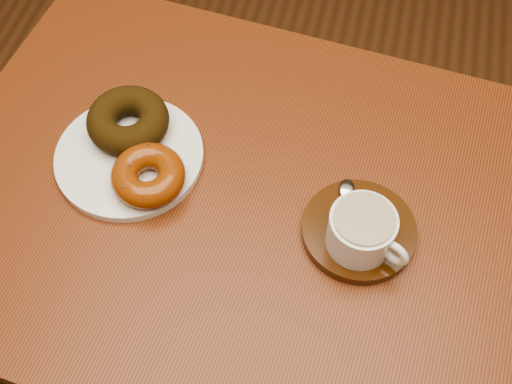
% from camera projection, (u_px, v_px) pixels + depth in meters
% --- Properties ---
extents(ground, '(6.00, 6.00, 0.00)m').
position_uv_depth(ground, '(356.00, 337.00, 1.59)').
color(ground, brown).
rests_on(ground, ground).
extents(cafe_table, '(0.92, 0.73, 0.80)m').
position_uv_depth(cafe_table, '(243.00, 241.00, 0.97)').
color(cafe_table, brown).
rests_on(cafe_table, ground).
extents(donut_plate, '(0.24, 0.24, 0.01)m').
position_uv_depth(donut_plate, '(130.00, 156.00, 0.89)').
color(donut_plate, white).
rests_on(donut_plate, cafe_table).
extents(donut_cinnamon, '(0.13, 0.13, 0.04)m').
position_uv_depth(donut_cinnamon, '(128.00, 120.00, 0.89)').
color(donut_cinnamon, '#32200A').
rests_on(donut_cinnamon, donut_plate).
extents(donut_caramel, '(0.11, 0.11, 0.04)m').
position_uv_depth(donut_caramel, '(148.00, 175.00, 0.85)').
color(donut_caramel, '#873C0E').
rests_on(donut_caramel, donut_plate).
extents(saucer, '(0.15, 0.15, 0.02)m').
position_uv_depth(saucer, '(359.00, 231.00, 0.83)').
color(saucer, '#381B07').
rests_on(saucer, cafe_table).
extents(coffee_cup, '(0.10, 0.08, 0.06)m').
position_uv_depth(coffee_cup, '(362.00, 231.00, 0.79)').
color(coffee_cup, white).
rests_on(coffee_cup, saucer).
extents(teaspoon, '(0.02, 0.10, 0.01)m').
position_uv_depth(teaspoon, '(346.00, 194.00, 0.84)').
color(teaspoon, silver).
rests_on(teaspoon, saucer).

